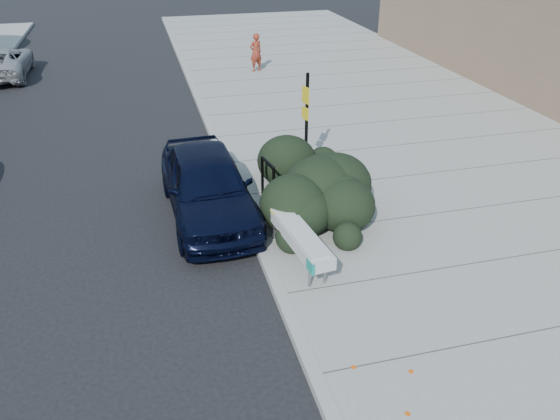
# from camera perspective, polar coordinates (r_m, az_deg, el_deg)

# --- Properties ---
(ground) EXTENTS (120.00, 120.00, 0.00)m
(ground) POSITION_cam_1_polar(r_m,az_deg,el_deg) (9.98, 0.13, -9.48)
(ground) COLOR black
(ground) RESTS_ON ground
(sidewalk_near) EXTENTS (11.20, 50.00, 0.15)m
(sidewalk_near) POSITION_cam_1_polar(r_m,az_deg,el_deg) (15.91, 15.30, 5.17)
(sidewalk_near) COLOR gray
(sidewalk_near) RESTS_ON ground
(curb_near) EXTENTS (0.22, 50.00, 0.17)m
(curb_near) POSITION_cam_1_polar(r_m,az_deg,el_deg) (14.12, -5.04, 3.10)
(curb_near) COLOR #9E9E99
(curb_near) RESTS_ON ground
(bench) EXTENTS (0.75, 2.40, 0.71)m
(bench) POSITION_cam_1_polar(r_m,az_deg,el_deg) (10.50, 1.91, -2.63)
(bench) COLOR gray
(bench) RESTS_ON sidewalk_near
(bike_rack) EXTENTS (0.18, 0.71, 1.05)m
(bike_rack) POSITION_cam_1_polar(r_m,az_deg,el_deg) (12.60, -1.27, 3.39)
(bike_rack) COLOR black
(bike_rack) RESTS_ON sidewalk_near
(sign_post) EXTENTS (0.14, 0.29, 2.59)m
(sign_post) POSITION_cam_1_polar(r_m,az_deg,el_deg) (13.95, 2.75, 9.67)
(sign_post) COLOR black
(sign_post) RESTS_ON sidewalk_near
(hedge) EXTENTS (2.38, 4.18, 1.50)m
(hedge) POSITION_cam_1_polar(r_m,az_deg,el_deg) (12.41, 3.21, 3.56)
(hedge) COLOR black
(hedge) RESTS_ON sidewalk_near
(sedan_navy) EXTENTS (1.99, 4.61, 1.55)m
(sedan_navy) POSITION_cam_1_polar(r_m,az_deg,el_deg) (12.38, -7.58, 2.62)
(sedan_navy) COLOR black
(sedan_navy) RESTS_ON ground
(suv_silver) EXTENTS (2.15, 4.59, 1.27)m
(suv_silver) POSITION_cam_1_polar(r_m,az_deg,el_deg) (26.29, -27.13, 13.59)
(suv_silver) COLOR #ADAFB3
(suv_silver) RESTS_ON ground
(pedestrian) EXTENTS (0.67, 0.55, 1.57)m
(pedestrian) POSITION_cam_1_polar(r_m,az_deg,el_deg) (23.97, -2.54, 16.14)
(pedestrian) COLOR maroon
(pedestrian) RESTS_ON sidewalk_near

